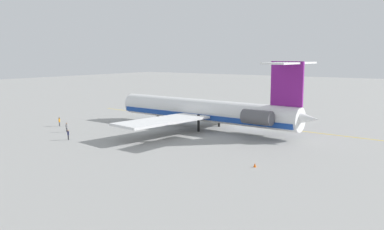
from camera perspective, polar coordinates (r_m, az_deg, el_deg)
ground at (r=86.87m, az=8.30°, el=-1.29°), size 388.76×388.76×0.00m
main_jetliner at (r=80.20m, az=2.34°, el=0.61°), size 45.43×40.31×13.23m
ground_crew_near_nose at (r=87.63m, az=-17.77°, el=-0.74°), size 0.29×0.40×1.83m
ground_crew_near_tail at (r=108.97m, az=-0.53°, el=1.28°), size 0.42×0.26×1.64m
ground_crew_portside at (r=73.24m, az=-16.65°, el=-2.45°), size 0.44×0.28×1.75m
ground_crew_starboard at (r=80.66m, az=-16.83°, el=-1.48°), size 0.28×0.43×1.77m
safety_cone_nose at (r=109.28m, az=-2.41°, el=0.89°), size 0.40×0.40×0.55m
safety_cone_wingtip at (r=54.19m, az=8.63°, el=-6.80°), size 0.40×0.40×0.55m
taxiway_centreline at (r=88.97m, az=4.72°, el=-1.00°), size 76.06×4.68×0.01m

